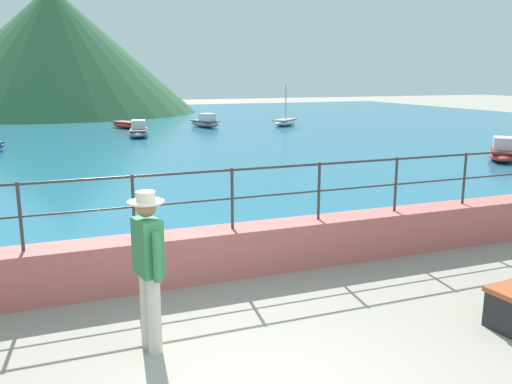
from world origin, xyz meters
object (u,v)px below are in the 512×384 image
at_px(person_walking, 149,263).
at_px(boat_1, 138,131).
at_px(boat_3, 127,125).
at_px(boat_4, 205,122).
at_px(boat_6, 285,122).
at_px(boat_0, 503,152).

xyz_separation_m(person_walking, boat_1, (3.09, 20.17, -0.65)).
distance_m(boat_3, boat_4, 4.25).
bearing_deg(boat_4, boat_6, -10.08).
bearing_deg(person_walking, boat_0, 32.11).
bearing_deg(boat_6, boat_4, 169.92).
bearing_deg(person_walking, boat_3, 82.60).
relative_size(boat_1, boat_3, 0.99).
bearing_deg(boat_1, boat_3, 88.79).
height_order(boat_3, boat_4, boat_4).
bearing_deg(boat_3, boat_1, -91.21).
height_order(person_walking, boat_3, person_walking).
bearing_deg(person_walking, boat_1, 81.29).
relative_size(boat_1, boat_6, 1.05).
bearing_deg(boat_3, person_walking, -97.40).
relative_size(boat_3, boat_6, 1.06).
height_order(boat_1, boat_6, boat_6).
bearing_deg(boat_1, person_walking, -98.71).
height_order(boat_0, boat_6, boat_6).
bearing_deg(boat_1, boat_6, 17.00).
bearing_deg(person_walking, boat_4, 72.75).
xyz_separation_m(boat_1, boat_6, (8.77, 2.68, -0.06)).
height_order(person_walking, boat_4, person_walking).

